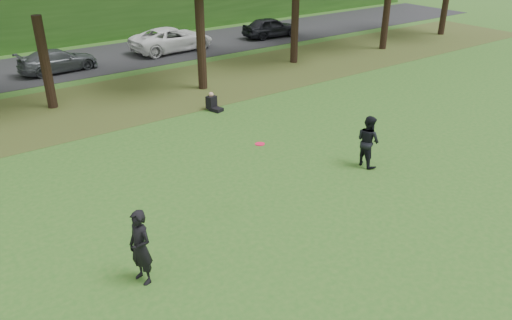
% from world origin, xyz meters
% --- Properties ---
extents(ground, '(120.00, 120.00, 0.00)m').
position_xyz_m(ground, '(0.00, 0.00, 0.00)').
color(ground, '#285A1C').
rests_on(ground, ground).
extents(leaf_litter, '(60.00, 7.00, 0.01)m').
position_xyz_m(leaf_litter, '(0.00, 13.00, 0.01)').
color(leaf_litter, '#483B19').
rests_on(leaf_litter, ground).
extents(street, '(70.00, 7.00, 0.02)m').
position_xyz_m(street, '(0.00, 21.00, 0.01)').
color(street, black).
rests_on(street, ground).
extents(far_hedge, '(70.00, 3.00, 5.00)m').
position_xyz_m(far_hedge, '(0.00, 27.00, 2.50)').
color(far_hedge, '#1F4614').
rests_on(far_hedge, ground).
extents(player_left, '(0.60, 0.78, 1.90)m').
position_xyz_m(player_left, '(-4.77, 0.21, 0.95)').
color(player_left, black).
rests_on(player_left, ground).
extents(player_right, '(0.75, 0.93, 1.83)m').
position_xyz_m(player_right, '(4.16, 1.38, 0.91)').
color(player_right, black).
rests_on(player_right, ground).
extents(parked_cars, '(34.50, 3.30, 1.50)m').
position_xyz_m(parked_cars, '(0.82, 20.28, 0.72)').
color(parked_cars, black).
rests_on(parked_cars, street).
extents(frisbee, '(0.38, 0.38, 0.05)m').
position_xyz_m(frisbee, '(-0.78, 0.96, 2.26)').
color(frisbee, '#FF1548').
rests_on(frisbee, ground).
extents(seated_person, '(0.59, 0.81, 0.83)m').
position_xyz_m(seated_person, '(2.73, 9.27, 0.31)').
color(seated_person, black).
rests_on(seated_person, ground).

